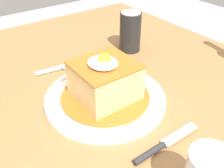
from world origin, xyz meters
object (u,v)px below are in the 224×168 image
(main_plate, at_px, (105,98))
(knife, at_px, (159,148))
(fork, at_px, (55,69))
(soda_can, at_px, (130,32))

(main_plate, height_order, knife, main_plate)
(fork, relative_size, soda_can, 1.14)
(main_plate, relative_size, soda_can, 2.31)
(main_plate, xyz_separation_m, fork, (-0.20, -0.03, -0.00))
(knife, relative_size, soda_can, 1.33)
(main_plate, bearing_deg, soda_can, 128.81)
(fork, bearing_deg, main_plate, 9.88)
(fork, relative_size, knife, 0.86)
(soda_can, bearing_deg, main_plate, -51.19)
(soda_can, bearing_deg, fork, -94.70)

